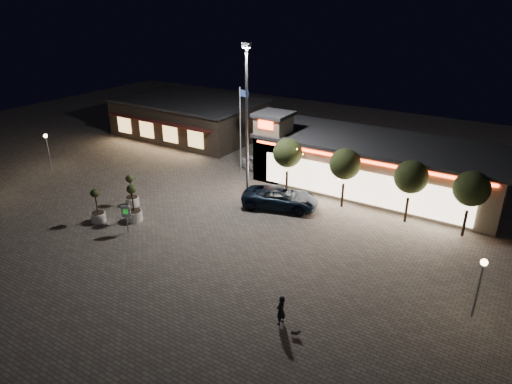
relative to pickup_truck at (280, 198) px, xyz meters
The scene contains 19 objects.
ground 9.63m from the pickup_truck, 120.97° to the right, with size 90.00×90.00×0.00m, color #70665B.
retail_building 8.97m from the pickup_truck, 58.95° to the left, with size 20.40×8.40×6.10m.
restaurant_building 22.33m from the pickup_truck, 148.18° to the left, with size 16.40×11.00×4.30m.
floodlight_pole 6.86m from the pickup_truck, behind, with size 0.60×0.40×12.38m.
flagpole 9.22m from the pickup_truck, 145.09° to the left, with size 0.95×0.10×8.00m.
lamp_post_west 23.38m from the pickup_truck, 169.56° to the right, with size 0.36×0.36×3.48m.
lamp_post_east 16.38m from the pickup_truck, 22.45° to the right, with size 0.36×0.36×3.48m.
string_tree_a 4.01m from the pickup_truck, 108.65° to the left, with size 2.42×2.42×4.79m.
string_tree_b 5.63m from the pickup_truck, 34.33° to the left, with size 2.42×2.42×4.79m.
string_tree_c 9.87m from the pickup_truck, 17.02° to the left, with size 2.42×2.42×4.79m.
string_tree_d 13.63m from the pickup_truck, 11.99° to the left, with size 2.42×2.42×4.79m.
pickup_truck is the anchor object (origin of this frame).
white_sedan 7.87m from the pickup_truck, 132.79° to the left, with size 1.75×4.35×1.48m, color silver.
pedestrian 13.89m from the pickup_truck, 60.53° to the right, with size 0.61×0.40×1.66m, color black.
dog 14.85m from the pickup_truck, 57.57° to the right, with size 0.49×0.29×0.26m.
planter_left 11.78m from the pickup_truck, 149.45° to the right, with size 1.06×1.06×2.62m.
planter_mid 13.80m from the pickup_truck, 137.49° to the right, with size 1.07×1.07×2.62m.
planter_right 11.19m from the pickup_truck, 136.00° to the right, with size 1.18×1.18×2.89m.
valet_sign 11.74m from the pickup_truck, 127.23° to the right, with size 0.65×0.33×2.08m.
Camera 1 is at (20.68, -20.42, 15.57)m, focal length 32.00 mm.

